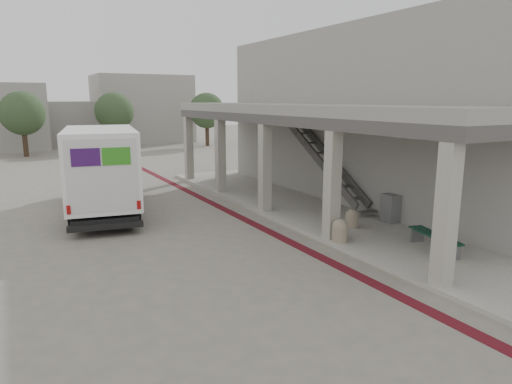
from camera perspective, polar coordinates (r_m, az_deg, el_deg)
ground at (r=12.46m, az=2.97°, el=-8.22°), size 120.00×120.00×0.00m
bike_lane_stripe at (r=14.58m, az=2.21°, el=-5.24°), size 0.35×40.00×0.01m
sidewalk at (r=14.84m, az=16.31°, el=-5.18°), size 4.40×28.00×0.12m
transit_building at (r=19.48m, az=13.46°, el=8.84°), size 7.60×17.00×7.00m
distant_backdrop at (r=46.01m, az=-24.75°, el=8.61°), size 28.00×10.00×6.50m
tree_left at (r=38.01m, az=-27.18°, el=8.73°), size 3.20×3.20×4.80m
tree_mid at (r=40.82m, az=-17.30°, el=9.57°), size 3.20×3.20×4.80m
tree_right at (r=42.21m, az=-6.17°, el=10.06°), size 3.20×3.20×4.80m
fedex_truck at (r=18.13m, az=-18.74°, el=2.96°), size 3.47×7.75×3.19m
bench at (r=13.50m, az=21.42°, el=-5.49°), size 0.87×1.96×0.45m
bollard_near at (r=13.54m, az=10.46°, el=-4.73°), size 0.46×0.46×0.68m
bollard_far at (r=15.13m, az=11.88°, el=-3.22°), size 0.40×0.40×0.60m
utility_cabinet at (r=16.07m, az=16.47°, el=-1.95°), size 0.47×0.60×0.95m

